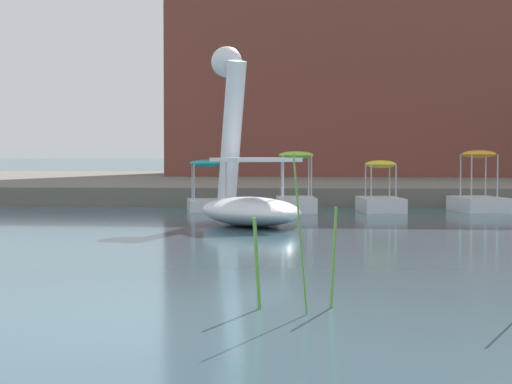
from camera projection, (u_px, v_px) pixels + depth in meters
name	position (u px, v px, depth m)	size (l,w,h in m)	color
ground_plane	(173.00, 315.00, 8.88)	(600.73, 600.73, 0.00)	#385966
shore_bank_far	(290.00, 184.00, 39.59)	(120.41, 25.56, 0.53)	#6B665B
swan_boat	(246.00, 186.00, 20.19)	(3.02, 3.63, 3.83)	white
pedal_boat_teal	(208.00, 193.00, 25.13)	(1.31, 1.92, 1.33)	white
pedal_boat_lime	(296.00, 193.00, 24.74)	(1.12, 1.92, 1.55)	white
pedal_boat_yellow	(380.00, 197.00, 24.79)	(1.23, 2.05, 1.32)	white
pedal_boat_orange	(479.00, 195.00, 24.92)	(1.45, 2.09, 1.57)	white
parked_van	(322.00, 152.00, 41.98)	(4.50, 2.25, 1.89)	#1E232D
apartment_block	(383.00, 19.00, 46.03)	(18.30, 13.87, 14.78)	brown
reed_clump_foreground	(477.00, 246.00, 9.06)	(3.19, 1.32, 1.53)	#568E38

